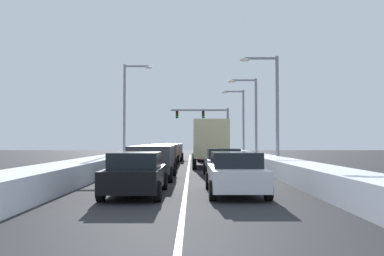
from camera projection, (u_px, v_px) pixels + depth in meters
The scene contains 19 objects.
ground_plane at pixel (190, 172), 24.20m from camera, with size 120.00×120.00×0.00m, color #28282B.
lane_stripe_between_right_lane_and_center_lane at pixel (190, 167), 28.66m from camera, with size 0.14×49.12×0.01m, color silver.
snow_bank_right_shoulder at pixel (263, 161), 28.65m from camera, with size 1.74×49.12×0.90m, color white.
snow_bank_left_shoulder at pixel (118, 161), 28.70m from camera, with size 2.01×49.12×0.92m, color white.
sedan_white_right_lane_nearest at pixel (237, 173), 14.04m from camera, with size 2.00×4.50×1.51m.
sedan_silver_right_lane_second at pixel (225, 162), 21.00m from camera, with size 2.00×4.50×1.51m.
box_truck_right_lane_third at pixel (211, 141), 28.85m from camera, with size 2.53×7.20×3.36m.
sedan_red_right_lane_fourth at pixel (209, 153), 37.20m from camera, with size 2.00×4.50×1.51m.
suv_green_right_lane_fifth at pixel (207, 149), 43.59m from camera, with size 2.16×4.90×1.67m.
sedan_black_center_lane_nearest at pixel (138, 173), 13.86m from camera, with size 2.00×4.50×1.51m.
suv_charcoal_center_lane_second at pixel (155, 159), 19.74m from camera, with size 2.16×4.90×1.67m.
suv_navy_center_lane_third at pixel (161, 155), 25.68m from camera, with size 2.16×4.90×1.67m.
suv_tan_center_lane_fourth at pixel (167, 152), 32.49m from camera, with size 2.16×4.90×1.67m.
suv_gray_center_lane_fifth at pixel (174, 150), 38.60m from camera, with size 2.16×4.90×1.67m.
traffic_light_gantry at pixel (212, 121), 51.10m from camera, with size 7.54×0.47×6.20m.
street_lamp_right_near at pixel (273, 101), 26.56m from camera, with size 2.66×0.36×7.67m.
street_lamp_right_mid at pixel (254, 112), 35.48m from camera, with size 2.66×0.36×7.57m.
street_lamp_right_far at pixel (242, 117), 44.41m from camera, with size 2.66×0.36×7.68m.
street_lamp_left_mid at pixel (130, 104), 35.82m from camera, with size 2.66×0.36×8.90m.
Camera 1 is at (0.24, -6.41, 1.89)m, focal length 36.86 mm.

